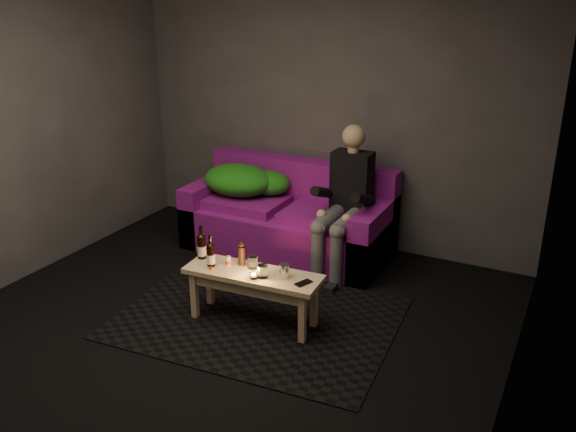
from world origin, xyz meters
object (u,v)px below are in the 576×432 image
steel_cup (284,271)px  person (345,198)px  sofa (290,220)px  beer_bottle_b (211,255)px  beer_bottle_a (202,246)px  coffee_table (253,281)px

steel_cup → person: bearing=90.4°
person → steel_cup: person is taller
sofa → beer_bottle_b: 1.41m
beer_bottle_a → beer_bottle_b: bearing=-31.1°
coffee_table → steel_cup: steel_cup is taller
coffee_table → steel_cup: (0.25, 0.03, 0.13)m
sofa → person: 0.73m
sofa → beer_bottle_b: sofa is taller
person → beer_bottle_a: bearing=-121.5°
sofa → coffee_table: (0.38, -1.34, 0.05)m
sofa → steel_cup: size_ratio=18.84×
beer_bottle_b → steel_cup: 0.58m
beer_bottle_b → beer_bottle_a: bearing=148.9°
person → beer_bottle_a: size_ratio=4.76×
beer_bottle_b → person: bearing=65.4°
sofa → steel_cup: bearing=-64.6°
person → steel_cup: size_ratio=12.57×
coffee_table → sofa: bearing=105.7°
steel_cup → beer_bottle_a: bearing=179.9°
sofa → beer_bottle_b: (0.05, -1.40, 0.22)m
beer_bottle_a → beer_bottle_b: beer_bottle_a is taller
beer_bottle_a → steel_cup: 0.72m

